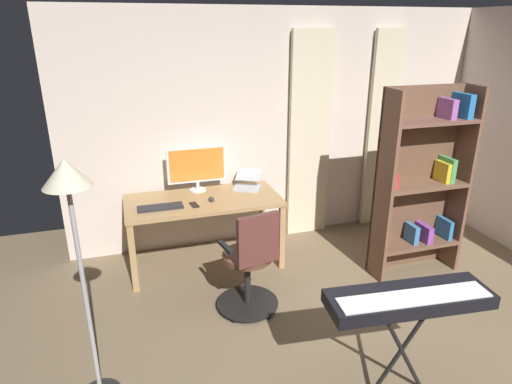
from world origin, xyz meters
TOP-DOWN VIEW (x-y plane):
  - back_room_partition at (0.00, -2.77)m, footprint 4.87×0.10m
  - curtain_left_panel at (-1.28, -2.66)m, footprint 0.37×0.06m
  - curtain_right_panel at (-0.33, -2.66)m, footprint 0.50×0.06m
  - desk at (1.02, -2.25)m, footprint 1.58×0.75m
  - office_chair at (0.80, -1.28)m, footprint 0.56×0.56m
  - computer_monitor at (1.03, -2.51)m, footprint 0.63×0.18m
  - computer_keyboard at (1.46, -2.12)m, footprint 0.44×0.14m
  - laptop at (0.49, -2.43)m, footprint 0.40×0.42m
  - computer_mouse at (0.95, -2.17)m, footprint 0.06×0.10m
  - cell_phone_face_up at (1.14, -2.10)m, footprint 0.09×0.15m
  - bookshelf at (-1.04, -1.52)m, footprint 0.91×0.30m
  - piano_keyboard at (0.09, -0.07)m, footprint 1.10×0.42m
  - floor_lamp at (2.07, -0.64)m, footprint 0.28×0.28m

SIDE VIEW (x-z plane):
  - office_chair at x=0.80m, z-range -0.03..0.96m
  - desk at x=1.02m, z-range 0.29..1.03m
  - piano_keyboard at x=0.09m, z-range 0.34..1.16m
  - cell_phone_face_up at x=1.14m, z-range 0.74..0.75m
  - computer_keyboard at x=1.46m, z-range 0.74..0.77m
  - computer_mouse at x=0.95m, z-range 0.74..0.78m
  - laptop at x=0.49m, z-range 0.71..0.88m
  - bookshelf at x=-1.04m, z-range 0.01..1.91m
  - computer_monitor at x=1.03m, z-range 0.78..1.26m
  - curtain_left_panel at x=-1.28m, z-range 0.00..2.38m
  - curtain_right_panel at x=-0.33m, z-range 0.00..2.38m
  - back_room_partition at x=0.00m, z-range 0.00..2.61m
  - floor_lamp at x=2.07m, z-range 0.51..2.23m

